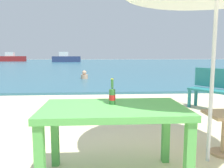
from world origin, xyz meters
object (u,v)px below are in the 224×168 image
(boat_ferry, at_px, (66,58))
(boat_cargo_ship, at_px, (12,58))
(beer_bottle_amber, at_px, (112,95))
(bench_teal_center, at_px, (217,87))
(swimmer_person, at_px, (84,76))
(picnic_table_green, at_px, (113,117))

(boat_ferry, xyz_separation_m, boat_cargo_ship, (-9.89, 3.96, -0.00))
(beer_bottle_amber, bearing_deg, boat_ferry, 98.43)
(boat_ferry, bearing_deg, beer_bottle_amber, -81.57)
(bench_teal_center, distance_m, boat_ferry, 32.85)
(swimmer_person, xyz_separation_m, boat_cargo_ship, (-14.23, 29.67, 0.42))
(picnic_table_green, xyz_separation_m, beer_bottle_amber, (-0.01, 0.10, 0.20))
(bench_teal_center, relative_size, swimmer_person, 2.91)
(beer_bottle_amber, xyz_separation_m, boat_cargo_ship, (-15.01, 38.51, -0.20))
(picnic_table_green, height_order, beer_bottle_amber, beer_bottle_amber)
(swimmer_person, bearing_deg, boat_cargo_ship, 115.63)
(bench_teal_center, relative_size, boat_cargo_ship, 0.27)
(bench_teal_center, bearing_deg, beer_bottle_amber, -134.28)
(boat_cargo_ship, bearing_deg, swimmer_person, -64.37)
(picnic_table_green, relative_size, beer_bottle_amber, 5.28)
(picnic_table_green, relative_size, boat_ferry, 0.32)
(picnic_table_green, bearing_deg, beer_bottle_amber, 93.08)
(boat_cargo_ship, bearing_deg, beer_bottle_amber, -68.70)
(picnic_table_green, height_order, bench_teal_center, bench_teal_center)
(swimmer_person, bearing_deg, beer_bottle_amber, -84.94)
(beer_bottle_amber, bearing_deg, boat_cargo_ship, 111.30)
(boat_ferry, distance_m, boat_cargo_ship, 10.66)
(picnic_table_green, distance_m, swimmer_person, 8.99)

